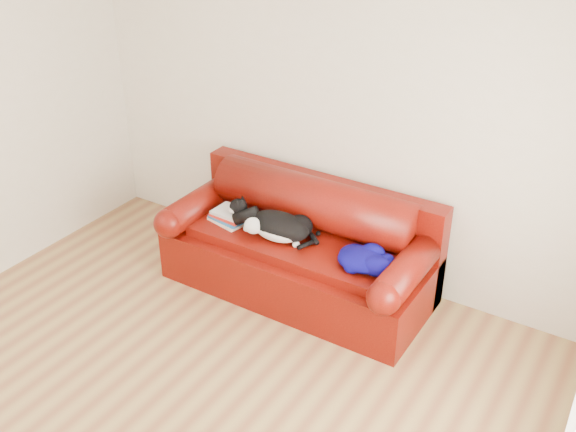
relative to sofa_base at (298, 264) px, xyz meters
name	(u,v)px	position (x,y,z in m)	size (l,w,h in m)	color
ground	(179,404)	(0.02, -1.49, -0.24)	(4.50, 4.50, 0.00)	brown
room_shell	(174,174)	(0.14, -1.48, 1.43)	(4.52, 4.02, 2.61)	beige
sofa_base	(298,264)	(0.00, 0.00, 0.00)	(2.10, 0.90, 0.50)	#3E0203
sofa_back	(314,218)	(0.00, 0.24, 0.30)	(2.10, 1.01, 0.88)	#3E0203
book_stack	(230,216)	(-0.58, -0.09, 0.31)	(0.34, 0.28, 0.10)	silver
cat	(278,227)	(-0.11, -0.11, 0.36)	(0.72, 0.46, 0.26)	black
blanket	(365,259)	(0.62, -0.10, 0.32)	(0.46, 0.37, 0.14)	#08024C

